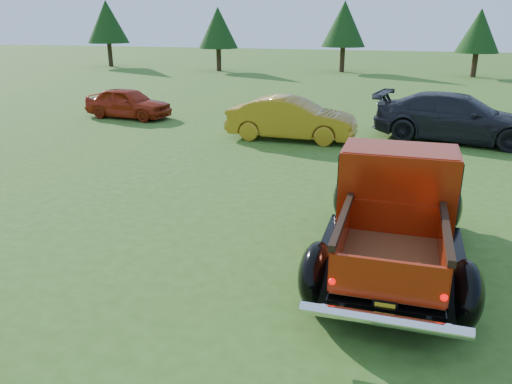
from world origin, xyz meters
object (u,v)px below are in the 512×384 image
tree_mid_left (344,24)px  tree_far_west (107,22)px  show_car_yellow (292,119)px  tree_mid_right (479,31)px  pickup_truck (395,206)px  show_car_red (128,103)px  show_car_grey (457,118)px  tree_west (218,28)px

tree_mid_left → tree_far_west: bearing=-177.0°
tree_far_west → show_car_yellow: (20.50, -21.77, -2.85)m
tree_far_west → tree_mid_right: 28.01m
tree_mid_right → pickup_truck: bearing=-97.7°
pickup_truck → show_car_yellow: (-3.50, 7.70, -0.18)m
show_car_red → show_car_grey: size_ratio=0.68×
pickup_truck → show_car_grey: pickup_truck is taller
tree_mid_left → show_car_grey: 22.54m
show_car_red → show_car_yellow: (7.00, -1.80, 0.08)m
tree_west → show_car_yellow: bearing=-63.2°
tree_far_west → show_car_grey: bearing=-38.6°
tree_mid_left → tree_mid_right: size_ratio=1.14×
tree_far_west → show_car_red: bearing=-55.9°
tree_mid_left → show_car_grey: (6.55, -21.41, -2.64)m
pickup_truck → show_car_grey: (1.55, 9.06, -0.12)m
show_car_red → show_car_yellow: size_ratio=0.85×
tree_mid_left → pickup_truck: size_ratio=1.02×
tree_mid_left → pickup_truck: 30.98m
tree_west → tree_far_west: bearing=174.3°
tree_west → show_car_grey: tree_west is taller
tree_mid_right → show_car_grey: (-2.45, -20.41, -2.23)m
pickup_truck → show_car_grey: bearing=80.1°
show_car_yellow → show_car_grey: show_car_grey is taller
tree_far_west → pickup_truck: (24.00, -29.47, -2.66)m
show_car_grey → show_car_yellow: bearing=115.4°
show_car_red → tree_west: bearing=16.2°
tree_mid_left → show_car_red: 21.85m
tree_far_west → tree_mid_right: bearing=-0.0°
pickup_truck → tree_far_west: bearing=128.9°
tree_west → show_car_yellow: size_ratio=1.13×
tree_mid_left → tree_mid_right: tree_mid_left is taller
show_car_red → tree_mid_left: bearing=-8.9°
tree_far_west → tree_mid_right: (28.00, -0.00, -0.55)m
tree_mid_left → show_car_yellow: tree_mid_left is taller
tree_mid_right → show_car_red: tree_mid_right is taller
tree_mid_right → show_car_red: (-14.50, -19.96, -2.38)m
show_car_yellow → show_car_grey: size_ratio=0.80×
show_car_yellow → tree_mid_right: bearing=-19.2°
pickup_truck → show_car_red: pickup_truck is taller
tree_far_west → pickup_truck: 38.10m
tree_west → pickup_truck: 31.80m
tree_mid_right → pickup_truck: (-4.00, -29.47, -2.12)m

